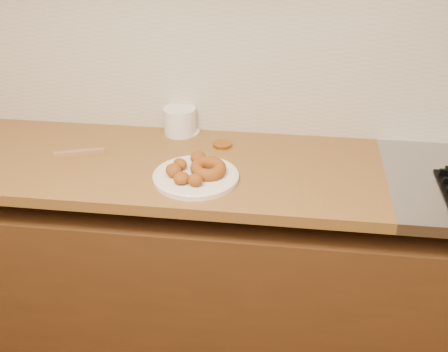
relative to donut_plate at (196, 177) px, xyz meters
The scene contains 11 objects.
wall_back 0.63m from the donut_plate, 70.63° to the left, with size 4.00×0.02×2.70m, color tan.
base_cabinet 0.56m from the donut_plate, 37.90° to the left, with size 3.60×0.60×0.77m, color #4E2C15.
butcher_block 0.51m from the donut_plate, 166.85° to the left, with size 2.30×0.62×0.04m, color brown.
backsplash 0.53m from the donut_plate, 70.12° to the left, with size 3.60×0.02×0.60m, color #BCB8A8.
donut_plate is the anchor object (origin of this frame).
ring_donut 0.05m from the donut_plate, 14.35° to the left, with size 0.13×0.13×0.04m, color #974D18.
fried_dough_chunks 0.05m from the donut_plate, behind, with size 0.15×0.22×0.04m.
plastic_tub 0.39m from the donut_plate, 109.36° to the left, with size 0.13×0.13×0.11m, color silver.
tub_lid 0.39m from the donut_plate, 106.16° to the left, with size 0.11×0.11×0.01m, color white.
brass_jar_lid 0.27m from the donut_plate, 78.03° to the left, with size 0.07×0.07×0.01m, color #A8661E.
wooden_utensil 0.48m from the donut_plate, 164.36° to the left, with size 0.18×0.02×0.01m, color #906541.
Camera 1 is at (0.16, -0.08, 1.85)m, focal length 45.00 mm.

